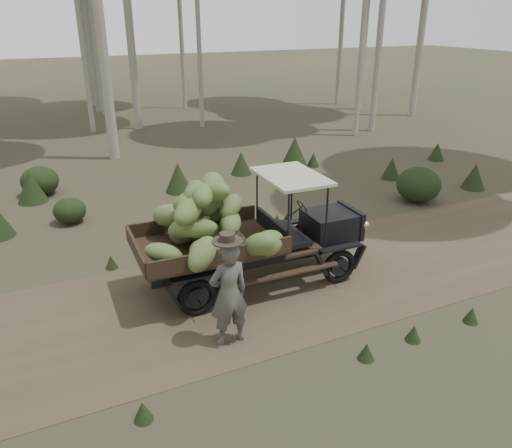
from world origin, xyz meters
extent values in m
plane|color=#473D2B|center=(0.00, 0.00, 0.00)|extent=(120.00, 120.00, 0.00)
cube|color=brown|center=(0.00, 0.00, 0.00)|extent=(70.00, 4.00, 0.01)
cube|color=black|center=(1.69, 0.37, 0.96)|extent=(0.99, 0.94, 0.53)
cube|color=black|center=(2.21, 0.36, 0.96)|extent=(0.12, 0.96, 0.60)
cube|color=black|center=(0.34, 0.41, 1.06)|extent=(0.11, 1.35, 0.53)
cube|color=#38281C|center=(-1.01, 0.44, 0.96)|extent=(2.74, 1.80, 0.08)
cube|color=#38281C|center=(-0.98, 1.31, 1.14)|extent=(2.69, 0.13, 0.31)
cube|color=#38281C|center=(-1.03, -0.42, 1.14)|extent=(2.69, 0.13, 0.31)
cube|color=#38281C|center=(-2.35, 0.48, 1.14)|extent=(0.10, 1.73, 0.31)
cube|color=beige|center=(0.75, 0.40, 2.14)|extent=(1.15, 1.67, 0.06)
cube|color=black|center=(0.01, 0.78, 0.60)|extent=(4.43, 0.22, 0.17)
cube|color=black|center=(-0.01, 0.05, 0.60)|extent=(4.43, 0.22, 0.17)
torus|color=black|center=(1.51, 1.15, 0.37)|extent=(0.73, 0.15, 0.73)
torus|color=black|center=(1.47, -0.39, 0.37)|extent=(0.73, 0.15, 0.73)
torus|color=black|center=(-1.47, 1.23, 0.37)|extent=(0.73, 0.15, 0.73)
torus|color=black|center=(-1.51, -0.31, 0.37)|extent=(0.73, 0.15, 0.73)
sphere|color=beige|center=(2.30, 0.79, 1.01)|extent=(0.17, 0.17, 0.17)
sphere|color=beige|center=(2.28, -0.08, 1.01)|extent=(0.17, 0.17, 0.17)
ellipsoid|color=#5B723B|center=(-1.22, -0.14, 1.16)|extent=(0.75, 0.48, 0.59)
ellipsoid|color=#5B723B|center=(-0.53, 0.70, 1.53)|extent=(0.88, 0.68, 0.49)
ellipsoid|color=#5B723B|center=(-0.85, 0.62, 1.76)|extent=(0.86, 0.67, 0.63)
ellipsoid|color=#5B723B|center=(-0.83, 0.56, 2.11)|extent=(0.73, 0.92, 0.52)
ellipsoid|color=#5B723B|center=(-1.42, 0.78, 1.17)|extent=(0.48, 0.76, 0.65)
ellipsoid|color=#5B723B|center=(-0.56, 0.72, 1.56)|extent=(0.83, 0.50, 0.53)
ellipsoid|color=#5B723B|center=(-0.76, 0.71, 1.83)|extent=(0.59, 0.76, 0.49)
ellipsoid|color=#5B723B|center=(-1.14, 0.42, 2.00)|extent=(0.69, 0.53, 0.57)
ellipsoid|color=#5B723B|center=(-0.09, -0.32, 1.16)|extent=(0.78, 0.63, 0.53)
ellipsoid|color=#5B723B|center=(-1.32, 0.12, 1.52)|extent=(0.89, 0.76, 0.46)
ellipsoid|color=#5B723B|center=(-0.58, 0.28, 1.77)|extent=(0.76, 0.71, 0.55)
ellipsoid|color=#5B723B|center=(-1.09, 0.48, 2.02)|extent=(0.72, 0.80, 0.58)
ellipsoid|color=#5B723B|center=(-0.66, 0.82, 1.18)|extent=(0.86, 0.62, 0.51)
ellipsoid|color=#5B723B|center=(-1.48, 0.32, 1.47)|extent=(0.77, 0.96, 0.68)
ellipsoid|color=#5B723B|center=(-1.29, 0.53, 1.83)|extent=(0.92, 1.01, 0.64)
ellipsoid|color=#5B723B|center=(-1.11, 0.29, 2.06)|extent=(0.63, 0.84, 0.40)
ellipsoid|color=#5B723B|center=(-1.99, -0.08, 1.25)|extent=(0.81, 0.67, 0.49)
ellipsoid|color=#5B723B|center=(-0.66, 0.13, 1.50)|extent=(0.68, 0.81, 0.47)
ellipsoid|color=#5B723B|center=(-1.45, 0.14, 1.86)|extent=(0.85, 0.82, 0.53)
ellipsoid|color=#5B723B|center=(-1.13, 0.46, 2.05)|extent=(0.44, 0.80, 0.51)
ellipsoid|color=#5B723B|center=(-0.85, 0.47, 1.17)|extent=(0.92, 0.57, 0.66)
ellipsoid|color=#5B723B|center=(-1.58, 1.02, 1.49)|extent=(0.80, 0.92, 0.60)
ellipsoid|color=#5B723B|center=(-1.23, 0.62, 1.79)|extent=(0.93, 0.66, 0.58)
ellipsoid|color=#5B723B|center=(-0.88, 0.34, 2.08)|extent=(0.66, 0.92, 0.57)
ellipsoid|color=#5B723B|center=(-1.42, -0.46, 1.29)|extent=(0.92, 0.85, 0.73)
ellipsoid|color=#5B723B|center=(-0.36, -0.49, 1.27)|extent=(0.77, 0.88, 0.67)
imported|color=#514E4A|center=(-1.28, -1.28, 0.91)|extent=(0.69, 0.47, 1.83)
cylinder|color=#322C23|center=(-1.28, -1.28, 1.85)|extent=(0.51, 0.51, 0.02)
cylinder|color=#322C23|center=(-1.28, -1.28, 1.91)|extent=(0.26, 0.26, 0.15)
cone|color=#233319|center=(-3.92, 7.32, 0.47)|extent=(0.85, 0.85, 0.94)
cone|color=#233319|center=(5.32, 6.98, 0.25)|extent=(0.46, 0.46, 0.51)
ellipsoid|color=#233319|center=(6.22, 2.64, 0.51)|extent=(1.25, 1.25, 1.00)
cone|color=#233319|center=(9.91, 5.77, 0.32)|extent=(0.58, 0.58, 0.65)
cone|color=#233319|center=(2.64, 7.23, 0.39)|extent=(0.71, 0.71, 0.78)
cone|color=#233319|center=(0.19, 6.40, 0.45)|extent=(0.82, 0.82, 0.91)
cone|color=#233319|center=(6.93, 4.68, 0.35)|extent=(0.63, 0.63, 0.70)
cone|color=#233319|center=(4.59, 7.05, 0.56)|extent=(1.02, 1.02, 1.13)
ellipsoid|color=#233319|center=(-3.65, 7.86, 0.45)|extent=(1.09, 1.09, 0.87)
cone|color=#233319|center=(8.60, 2.79, 0.40)|extent=(0.72, 0.72, 0.79)
ellipsoid|color=#233319|center=(-3.10, 5.23, 0.34)|extent=(0.83, 0.83, 0.66)
cone|color=#233319|center=(2.72, 2.53, 0.15)|extent=(0.27, 0.27, 0.30)
cone|color=#233319|center=(2.81, -2.58, 0.15)|extent=(0.27, 0.27, 0.30)
cone|color=#233319|center=(1.51, 2.26, 0.15)|extent=(0.27, 0.27, 0.30)
cone|color=#233319|center=(0.88, 2.34, 0.15)|extent=(0.27, 0.27, 0.30)
cone|color=#233319|center=(1.70, 2.77, 0.15)|extent=(0.27, 0.27, 0.30)
cone|color=#233319|center=(2.54, 2.54, 0.15)|extent=(0.27, 0.27, 0.30)
cone|color=#233319|center=(-1.00, 2.62, 0.15)|extent=(0.27, 0.27, 0.30)
cone|color=#233319|center=(2.00, 2.78, 0.15)|extent=(0.27, 0.27, 0.30)
cone|color=#233319|center=(1.51, -2.57, 0.15)|extent=(0.27, 0.27, 0.30)
cone|color=#233319|center=(3.04, 2.16, 0.15)|extent=(0.27, 0.27, 0.30)
cone|color=#233319|center=(-0.92, 2.87, 0.15)|extent=(0.27, 0.27, 0.30)
cone|color=#233319|center=(0.50, -2.63, 0.15)|extent=(0.27, 0.27, 0.30)
cone|color=#233319|center=(-2.60, 2.21, 0.15)|extent=(0.27, 0.27, 0.30)
cone|color=#233319|center=(-3.00, -2.41, 0.15)|extent=(0.27, 0.27, 0.30)
camera|label=1|loc=(-3.81, -7.74, 5.09)|focal=35.00mm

